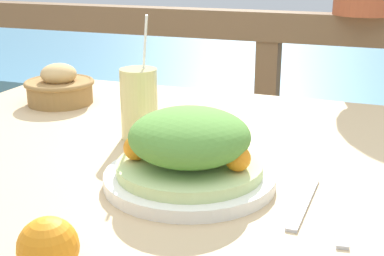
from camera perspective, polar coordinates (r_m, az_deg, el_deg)
The scene contains 9 objects.
patio_table at distance 1.02m, azimuth -2.42°, elevation -7.57°, with size 1.20×0.98×0.78m.
railing_fence at distance 1.75m, azimuth 8.05°, elevation 4.70°, with size 2.80×0.08×0.96m.
sea_backdrop at distance 4.27m, azimuth 15.27°, elevation 5.60°, with size 12.00×4.00×0.51m.
salad_plate at distance 0.84m, azimuth -0.26°, elevation -2.67°, with size 0.27×0.27×0.12m.
drink_glass at distance 1.06m, azimuth -5.65°, elevation 2.59°, with size 0.07×0.07×0.25m.
bread_basket at distance 1.35m, azimuth -13.94°, elevation 4.23°, with size 0.17×0.17×0.10m.
fork at distance 0.81m, azimuth 11.82°, elevation -7.81°, with size 0.02×0.18×0.00m.
knife at distance 0.79m, azimuth 15.36°, elevation -8.95°, with size 0.04×0.18×0.00m.
orange_near_basket at distance 0.64m, azimuth -15.09°, elevation -12.19°, with size 0.07×0.07×0.07m.
Camera 1 is at (0.36, -0.85, 1.13)m, focal length 50.00 mm.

